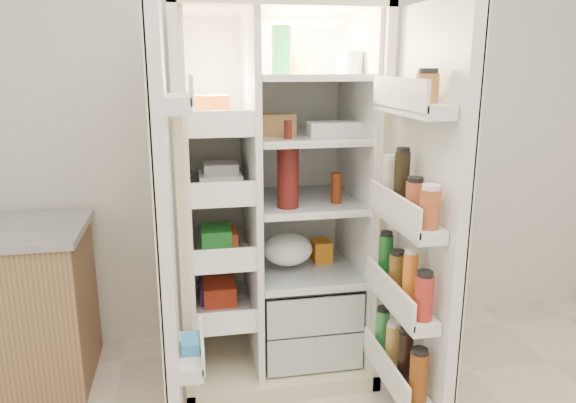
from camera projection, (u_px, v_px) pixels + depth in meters
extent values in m
cube|color=silver|center=(278.00, 99.00, 2.95)|extent=(4.00, 0.02, 2.70)
cube|color=beige|center=(264.00, 184.00, 2.98)|extent=(0.92, 0.04, 1.80)
cube|color=beige|center=(182.00, 202.00, 2.58)|extent=(0.04, 0.70, 1.80)
cube|color=beige|center=(360.00, 194.00, 2.74)|extent=(0.04, 0.70, 1.80)
cube|color=beige|center=(272.00, 8.00, 2.44)|extent=(0.92, 0.70, 0.04)
cube|color=beige|center=(275.00, 356.00, 2.87)|extent=(0.92, 0.70, 0.08)
cube|color=white|center=(265.00, 181.00, 2.94)|extent=(0.84, 0.02, 1.68)
cube|color=white|center=(188.00, 198.00, 2.58)|extent=(0.02, 0.62, 1.68)
cube|color=white|center=(354.00, 190.00, 2.73)|extent=(0.02, 0.62, 1.68)
cube|color=white|center=(251.00, 195.00, 2.64)|extent=(0.03, 0.62, 1.68)
cube|color=#B5BEB8|center=(304.00, 330.00, 2.85)|extent=(0.47, 0.52, 0.19)
cube|color=#B5BEB8|center=(305.00, 295.00, 2.80)|extent=(0.47, 0.52, 0.19)
cube|color=#FFD18C|center=(304.00, 23.00, 2.53)|extent=(0.30, 0.30, 0.02)
cube|color=white|center=(223.00, 306.00, 2.75)|extent=(0.28, 0.58, 0.02)
cube|color=white|center=(221.00, 250.00, 2.67)|extent=(0.28, 0.58, 0.02)
cube|color=white|center=(219.00, 190.00, 2.60)|extent=(0.28, 0.58, 0.02)
cube|color=white|center=(217.00, 127.00, 2.53)|extent=(0.28, 0.58, 0.02)
cube|color=silver|center=(304.00, 269.00, 2.78)|extent=(0.49, 0.58, 0.01)
cube|color=silver|center=(305.00, 200.00, 2.69)|extent=(0.49, 0.58, 0.01)
cube|color=silver|center=(305.00, 136.00, 2.62)|extent=(0.49, 0.58, 0.02)
cube|color=silver|center=(305.00, 76.00, 2.55)|extent=(0.49, 0.58, 0.02)
cube|color=#EF4321|center=(222.00, 295.00, 2.73)|extent=(0.16, 0.20, 0.10)
cube|color=#268E30|center=(220.00, 236.00, 2.66)|extent=(0.14, 0.18, 0.12)
cube|color=white|center=(219.00, 181.00, 2.59)|extent=(0.20, 0.22, 0.07)
cube|color=orange|center=(216.00, 110.00, 2.51)|extent=(0.15, 0.16, 0.14)
cube|color=#532E8B|center=(222.00, 296.00, 2.74)|extent=(0.18, 0.20, 0.09)
cube|color=#C14222|center=(220.00, 238.00, 2.66)|extent=(0.14, 0.18, 0.10)
cube|color=silver|center=(218.00, 176.00, 2.58)|extent=(0.16, 0.16, 0.12)
sphere|color=orange|center=(284.00, 350.00, 2.76)|extent=(0.07, 0.07, 0.07)
sphere|color=orange|center=(299.00, 345.00, 2.82)|extent=(0.07, 0.07, 0.07)
sphere|color=orange|center=(320.00, 347.00, 2.80)|extent=(0.07, 0.07, 0.07)
sphere|color=orange|center=(288.00, 336.00, 2.91)|extent=(0.07, 0.07, 0.07)
sphere|color=orange|center=(307.00, 336.00, 2.90)|extent=(0.07, 0.07, 0.07)
sphere|color=orange|center=(327.00, 338.00, 2.88)|extent=(0.07, 0.07, 0.07)
sphere|color=orange|center=(275.00, 343.00, 2.83)|extent=(0.07, 0.07, 0.07)
ellipsoid|color=#396722|center=(304.00, 290.00, 2.81)|extent=(0.26, 0.24, 0.11)
cylinder|color=#4F1310|center=(288.00, 174.00, 2.50)|extent=(0.10, 0.10, 0.31)
cylinder|color=#68230B|center=(336.00, 188.00, 2.60)|extent=(0.05, 0.05, 0.15)
cube|color=#217A45|center=(281.00, 50.00, 2.43)|extent=(0.07, 0.07, 0.21)
cylinder|color=white|center=(350.00, 63.00, 2.47)|extent=(0.11, 0.11, 0.10)
cylinder|color=olive|center=(299.00, 64.00, 2.60)|extent=(0.07, 0.07, 0.09)
cube|color=silver|center=(336.00, 129.00, 2.56)|extent=(0.27, 0.11, 0.07)
cube|color=#A37541|center=(278.00, 124.00, 2.58)|extent=(0.16, 0.09, 0.10)
ellipsoid|color=white|center=(288.00, 256.00, 2.72)|extent=(0.25, 0.22, 0.16)
cube|color=orange|center=(322.00, 251.00, 2.86)|extent=(0.09, 0.11, 0.11)
cube|color=white|center=(166.00, 239.00, 2.05)|extent=(0.05, 0.40, 1.72)
cube|color=beige|center=(159.00, 239.00, 2.04)|extent=(0.01, 0.40, 1.72)
cube|color=white|center=(191.00, 356.00, 2.18)|extent=(0.09, 0.32, 0.06)
cube|color=white|center=(179.00, 104.00, 1.94)|extent=(0.09, 0.32, 0.06)
cube|color=#338CCC|center=(191.00, 349.00, 2.18)|extent=(0.07, 0.12, 0.10)
cube|color=white|center=(425.00, 231.00, 2.14)|extent=(0.05, 0.58, 1.72)
cube|color=beige|center=(431.00, 230.00, 2.15)|extent=(0.01, 0.58, 1.72)
cube|color=white|center=(397.00, 377.00, 2.29)|extent=(0.11, 0.50, 0.05)
cube|color=white|center=(401.00, 303.00, 2.20)|extent=(0.11, 0.50, 0.05)
cube|color=white|center=(406.00, 220.00, 2.12)|extent=(0.11, 0.50, 0.05)
cube|color=white|center=(412.00, 108.00, 2.01)|extent=(0.11, 0.50, 0.05)
cylinder|color=#6E320C|center=(418.00, 377.00, 2.06)|extent=(0.07, 0.07, 0.20)
cylinder|color=black|center=(405.00, 357.00, 2.19)|extent=(0.06, 0.06, 0.22)
cylinder|color=#A98138|center=(393.00, 346.00, 2.31)|extent=(0.06, 0.06, 0.18)
cylinder|color=#2B813B|center=(382.00, 330.00, 2.44)|extent=(0.06, 0.06, 0.19)
cylinder|color=#A4251B|center=(424.00, 298.00, 1.98)|extent=(0.07, 0.07, 0.17)
cylinder|color=orange|center=(410.00, 279.00, 2.10)|extent=(0.06, 0.06, 0.21)
cylinder|color=brown|center=(397.00, 273.00, 2.23)|extent=(0.07, 0.07, 0.16)
cylinder|color=#145B20|center=(386.00, 257.00, 2.35)|extent=(0.06, 0.06, 0.20)
cylinder|color=#994821|center=(430.00, 209.00, 1.90)|extent=(0.07, 0.07, 0.14)
cylinder|color=#984527|center=(414.00, 200.00, 2.03)|extent=(0.07, 0.07, 0.14)
cylinder|color=black|center=(402.00, 181.00, 2.14)|extent=(0.06, 0.06, 0.23)
cylinder|color=beige|center=(389.00, 181.00, 2.27)|extent=(0.06, 0.06, 0.18)
cylinder|color=#965F25|center=(427.00, 88.00, 1.88)|extent=(0.08, 0.08, 0.10)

